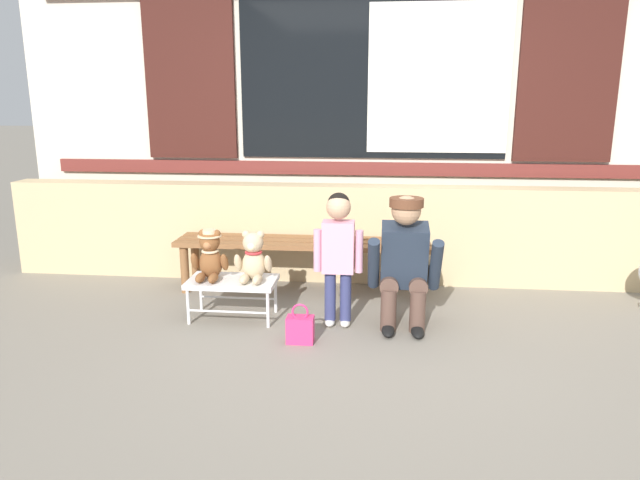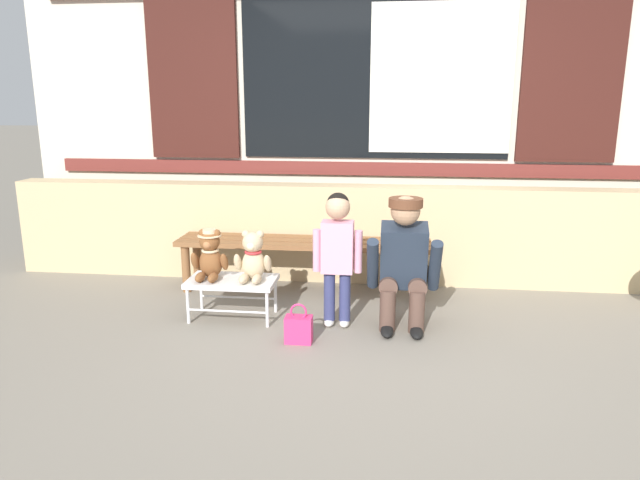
{
  "view_description": "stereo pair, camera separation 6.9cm",
  "coord_description": "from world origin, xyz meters",
  "px_view_note": "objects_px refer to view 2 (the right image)",
  "views": [
    {
      "loc": [
        0.09,
        -3.56,
        1.58
      ],
      "look_at": [
        -0.35,
        0.64,
        0.55
      ],
      "focal_mm": 32.55,
      "sensor_mm": 36.0,
      "label": 1
    },
    {
      "loc": [
        0.16,
        -3.55,
        1.58
      ],
      "look_at": [
        -0.35,
        0.64,
        0.55
      ],
      "focal_mm": 32.55,
      "sensor_mm": 36.0,
      "label": 2
    }
  ],
  "objects_px": {
    "small_display_bench": "(232,283)",
    "handbag_on_ground": "(299,328)",
    "adult_crouching": "(405,262)",
    "child_standing": "(338,245)",
    "wooden_bench_long": "(303,248)",
    "teddy_bear_plain": "(253,258)",
    "teddy_bear_with_hat": "(210,255)"
  },
  "relations": [
    {
      "from": "teddy_bear_plain",
      "to": "handbag_on_ground",
      "type": "relative_size",
      "value": 1.34
    },
    {
      "from": "small_display_bench",
      "to": "adult_crouching",
      "type": "bearing_deg",
      "value": -1.63
    },
    {
      "from": "child_standing",
      "to": "small_display_bench",
      "type": "bearing_deg",
      "value": 175.99
    },
    {
      "from": "wooden_bench_long",
      "to": "teddy_bear_with_hat",
      "type": "relative_size",
      "value": 5.78
    },
    {
      "from": "teddy_bear_plain",
      "to": "adult_crouching",
      "type": "relative_size",
      "value": 0.38
    },
    {
      "from": "teddy_bear_with_hat",
      "to": "child_standing",
      "type": "distance_m",
      "value": 0.95
    },
    {
      "from": "wooden_bench_long",
      "to": "adult_crouching",
      "type": "bearing_deg",
      "value": -40.92
    },
    {
      "from": "child_standing",
      "to": "handbag_on_ground",
      "type": "distance_m",
      "value": 0.64
    },
    {
      "from": "wooden_bench_long",
      "to": "teddy_bear_plain",
      "type": "bearing_deg",
      "value": -111.56
    },
    {
      "from": "wooden_bench_long",
      "to": "child_standing",
      "type": "relative_size",
      "value": 2.19
    },
    {
      "from": "child_standing",
      "to": "teddy_bear_plain",
      "type": "bearing_deg",
      "value": 174.82
    },
    {
      "from": "small_display_bench",
      "to": "teddy_bear_plain",
      "type": "height_order",
      "value": "teddy_bear_plain"
    },
    {
      "from": "teddy_bear_with_hat",
      "to": "teddy_bear_plain",
      "type": "relative_size",
      "value": 1.0
    },
    {
      "from": "small_display_bench",
      "to": "adult_crouching",
      "type": "height_order",
      "value": "adult_crouching"
    },
    {
      "from": "child_standing",
      "to": "wooden_bench_long",
      "type": "bearing_deg",
      "value": 115.74
    },
    {
      "from": "adult_crouching",
      "to": "teddy_bear_with_hat",
      "type": "bearing_deg",
      "value": 178.47
    },
    {
      "from": "wooden_bench_long",
      "to": "handbag_on_ground",
      "type": "xyz_separation_m",
      "value": [
        0.13,
        -1.06,
        -0.28
      ]
    },
    {
      "from": "child_standing",
      "to": "handbag_on_ground",
      "type": "bearing_deg",
      "value": -124.48
    },
    {
      "from": "teddy_bear_plain",
      "to": "child_standing",
      "type": "bearing_deg",
      "value": -5.18
    },
    {
      "from": "adult_crouching",
      "to": "handbag_on_ground",
      "type": "height_order",
      "value": "adult_crouching"
    },
    {
      "from": "small_display_bench",
      "to": "handbag_on_ground",
      "type": "height_order",
      "value": "small_display_bench"
    },
    {
      "from": "handbag_on_ground",
      "to": "child_standing",
      "type": "bearing_deg",
      "value": 55.52
    },
    {
      "from": "wooden_bench_long",
      "to": "teddy_bear_plain",
      "type": "xyz_separation_m",
      "value": [
        -0.27,
        -0.67,
        0.09
      ]
    },
    {
      "from": "teddy_bear_with_hat",
      "to": "teddy_bear_plain",
      "type": "height_order",
      "value": "same"
    },
    {
      "from": "small_display_bench",
      "to": "handbag_on_ground",
      "type": "relative_size",
      "value": 2.35
    },
    {
      "from": "handbag_on_ground",
      "to": "wooden_bench_long",
      "type": "bearing_deg",
      "value": 96.82
    },
    {
      "from": "teddy_bear_with_hat",
      "to": "wooden_bench_long",
      "type": "bearing_deg",
      "value": 48.94
    },
    {
      "from": "teddy_bear_plain",
      "to": "handbag_on_ground",
      "type": "distance_m",
      "value": 0.66
    },
    {
      "from": "wooden_bench_long",
      "to": "teddy_bear_with_hat",
      "type": "bearing_deg",
      "value": -131.06
    },
    {
      "from": "wooden_bench_long",
      "to": "small_display_bench",
      "type": "bearing_deg",
      "value": -122.27
    },
    {
      "from": "small_display_bench",
      "to": "adult_crouching",
      "type": "relative_size",
      "value": 0.67
    },
    {
      "from": "teddy_bear_with_hat",
      "to": "handbag_on_ground",
      "type": "xyz_separation_m",
      "value": [
        0.71,
        -0.38,
        -0.38
      ]
    }
  ]
}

